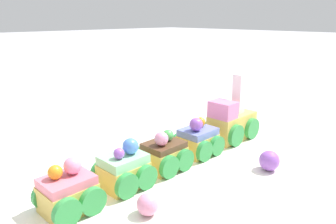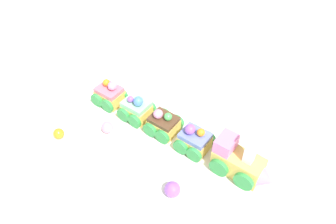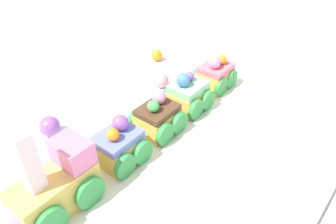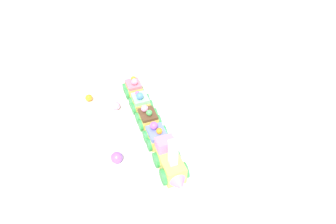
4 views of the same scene
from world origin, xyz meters
name	(u,v)px [view 2 (image 2 of 4)]	position (x,y,z in m)	size (l,w,h in m)	color
ground_plane	(181,135)	(0.00, 0.00, 0.00)	(10.00, 10.00, 0.00)	#B2B2B7
display_board	(181,133)	(0.00, 0.00, 0.01)	(0.77, 0.44, 0.01)	white
cake_train_locomotive	(241,163)	(0.15, -0.02, 0.04)	(0.12, 0.06, 0.12)	#E0BC56
cake_car_blueberry	(194,140)	(0.05, -0.02, 0.04)	(0.07, 0.06, 0.06)	#E0BC56
cake_car_chocolate	(164,124)	(-0.03, -0.02, 0.03)	(0.07, 0.06, 0.06)	#E0BC56
cake_car_mint	(137,109)	(-0.11, -0.02, 0.04)	(0.07, 0.06, 0.07)	#E0BC56
cake_car_strawberry	(110,95)	(-0.19, -0.02, 0.03)	(0.07, 0.06, 0.06)	#E0BC56
gumball_orange	(59,134)	(-0.20, -0.17, 0.02)	(0.02, 0.02, 0.02)	orange
gumball_pink	(107,127)	(-0.13, -0.10, 0.03)	(0.03, 0.03, 0.03)	pink
gumball_purple	(172,189)	(0.07, -0.14, 0.03)	(0.03, 0.03, 0.03)	#9956C6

